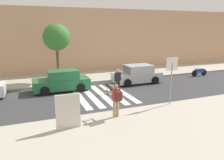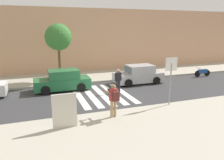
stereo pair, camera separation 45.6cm
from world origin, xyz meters
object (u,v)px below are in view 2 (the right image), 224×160
Objects in this scene: stop_sign at (171,71)px; parked_car_green at (63,81)px; advertising_board at (65,111)px; street_tree_center at (58,37)px; pedestrian_crossing at (118,79)px; parked_car_silver at (139,75)px; motorcycle at (202,72)px; photographer_with_backpack at (114,98)px.

stop_sign reaches higher than parked_car_green.
stop_sign is 0.68× the size of parked_car_green.
advertising_board is at bearing -170.57° from stop_sign.
stop_sign is 10.20m from street_tree_center.
pedestrian_crossing is 3.28m from parked_car_silver.
stop_sign is at bearing -64.65° from pedestrian_crossing.
stop_sign reaches higher than advertising_board.
motorcycle is (9.61, 2.26, -0.56)m from pedestrian_crossing.
pedestrian_crossing is 4.20m from parked_car_green.
pedestrian_crossing is at bearing -166.77° from motorcycle.
pedestrian_crossing reaches higher than parked_car_silver.
photographer_with_backpack is (-3.75, -0.66, -1.02)m from stop_sign.
street_tree_center reaches higher than stop_sign.
pedestrian_crossing is 1.08× the size of advertising_board.
street_tree_center reaches higher than advertising_board.
advertising_board is (-0.90, -9.56, -2.86)m from street_tree_center.
photographer_with_backpack is at bearing -170.02° from stop_sign.
advertising_board is (-4.46, -4.82, -0.03)m from pedestrian_crossing.
photographer_with_backpack is 4.86m from pedestrian_crossing.
photographer_with_backpack is 13.39m from motorcycle.
stop_sign is 8.09m from parked_car_green.
pedestrian_crossing is 0.36× the size of street_tree_center.
parked_car_silver is at bearing 0.00° from parked_car_green.
photographer_with_backpack is 7.88m from parked_car_silver.
pedestrian_crossing reaches higher than parked_car_green.
parked_car_green is at bearing -178.71° from motorcycle.
advertising_board reaches higher than parked_car_silver.
stop_sign is at bearing 9.98° from photographer_with_backpack.
parked_car_silver is at bearing -177.54° from motorcycle.
parked_car_silver is (0.82, 5.74, -1.46)m from stop_sign.
parked_car_green is 6.33m from parked_car_silver.
parked_car_green is at bearing 83.70° from advertising_board.
parked_car_green is 4.15m from street_tree_center.
street_tree_center is at bearing 86.92° from parked_car_green.
street_tree_center reaches higher than parked_car_green.
motorcycle is 13.82m from street_tree_center.
advertising_board reaches higher than motorcycle.
parked_car_silver is 2.56× the size of advertising_board.
motorcycle is 1.10× the size of advertising_board.
pedestrian_crossing is at bearing -143.19° from parked_car_silver.
street_tree_center is at bearing 122.14° from stop_sign.
parked_car_silver is 9.81m from advertising_board.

